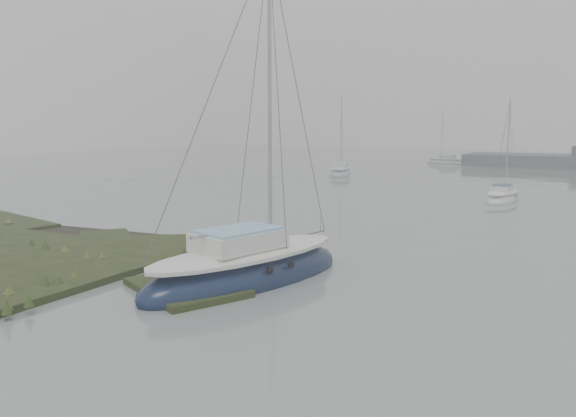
{
  "coord_description": "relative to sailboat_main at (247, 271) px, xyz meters",
  "views": [
    {
      "loc": [
        10.69,
        -12.88,
        4.7
      ],
      "look_at": [
        1.05,
        4.6,
        1.8
      ],
      "focal_mm": 35.0,
      "sensor_mm": 36.0,
      "label": 1
    }
  ],
  "objects": [
    {
      "name": "sailboat_far_c",
      "position": [
        -8.08,
        59.77,
        -0.1
      ],
      "size": [
        5.63,
        3.38,
        7.56
      ],
      "rotation": [
        0.0,
        0.0,
        1.24
      ],
      "color": "#ADB3B8",
      "rests_on": "ground"
    },
    {
      "name": "sailboat_far_a",
      "position": [
        -13.1,
        37.08,
        -0.07
      ],
      "size": [
        3.81,
        6.37,
        8.54
      ],
      "rotation": [
        0.0,
        0.0,
        0.32
      ],
      "color": "#A5A9AE",
      "rests_on": "ground"
    },
    {
      "name": "sailboat_main",
      "position": [
        0.0,
        0.0,
        0.0
      ],
      "size": [
        4.47,
        8.1,
        10.88
      ],
      "rotation": [
        0.0,
        0.0,
        -0.27
      ],
      "color": "#0F1A33",
      "rests_on": "ground"
    },
    {
      "name": "sailboat_white",
      "position": [
        4.02,
        23.82,
        -0.12
      ],
      "size": [
        2.08,
        5.07,
        6.96
      ],
      "rotation": [
        0.0,
        0.0,
        -0.1
      ],
      "color": "silver",
      "rests_on": "ground"
    },
    {
      "name": "ground",
      "position": [
        -1.5,
        28.82,
        -0.34
      ],
      "size": [
        160.0,
        160.0,
        0.0
      ],
      "primitive_type": "plane",
      "color": "slate",
      "rests_on": "ground"
    }
  ]
}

